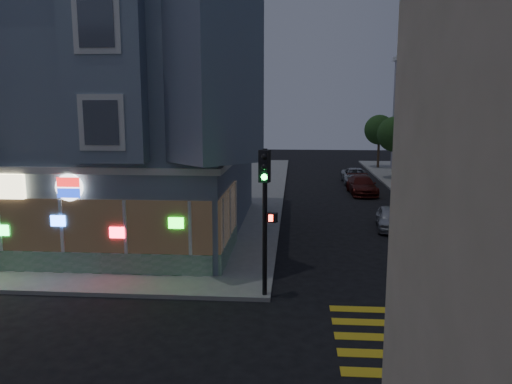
# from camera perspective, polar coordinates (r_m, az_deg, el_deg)

# --- Properties ---
(ground) EXTENTS (120.00, 120.00, 0.00)m
(ground) POSITION_cam_1_polar(r_m,az_deg,el_deg) (15.23, -10.51, -14.82)
(ground) COLOR black
(ground) RESTS_ON ground
(sidewalk_nw) EXTENTS (33.00, 42.00, 0.15)m
(sidewalk_nw) POSITION_cam_1_polar(r_m,az_deg,el_deg) (40.72, -20.64, 0.36)
(sidewalk_nw) COLOR gray
(sidewalk_nw) RESTS_ON ground
(corner_building) EXTENTS (14.60, 14.60, 11.40)m
(corner_building) POSITION_cam_1_polar(r_m,az_deg,el_deg) (26.22, -17.52, 8.28)
(corner_building) COLOR slate
(corner_building) RESTS_ON sidewalk_nw
(row_house_c) EXTENTS (12.00, 8.60, 9.00)m
(row_house_c) POSITION_cam_1_polar(r_m,az_deg,el_deg) (41.50, 26.97, 6.46)
(row_house_c) COLOR beige
(row_house_c) RESTS_ON sidewalk_ne
(row_house_d) EXTENTS (12.00, 8.60, 10.50)m
(row_house_d) POSITION_cam_1_polar(r_m,az_deg,el_deg) (49.92, 23.12, 7.98)
(row_house_d) COLOR #9B95A4
(row_house_d) RESTS_ON sidewalk_ne
(utility_pole) EXTENTS (2.20, 0.30, 9.00)m
(utility_pole) POSITION_cam_1_polar(r_m,az_deg,el_deg) (38.29, 17.07, 7.11)
(utility_pole) COLOR #4C3826
(utility_pole) RESTS_ON sidewalk_ne
(street_tree_near) EXTENTS (3.00, 3.00, 5.30)m
(street_tree_near) POSITION_cam_1_polar(r_m,az_deg,el_deg) (44.24, 15.59, 6.37)
(street_tree_near) COLOR #4C3826
(street_tree_near) RESTS_ON sidewalk_ne
(street_tree_far) EXTENTS (3.00, 3.00, 5.30)m
(street_tree_far) POSITION_cam_1_polar(r_m,az_deg,el_deg) (52.10, 13.92, 6.90)
(street_tree_far) COLOR #4C3826
(street_tree_far) RESTS_ON sidewalk_ne
(running_child) EXTENTS (0.55, 0.37, 1.47)m
(running_child) POSITION_cam_1_polar(r_m,az_deg,el_deg) (14.67, 20.34, -13.14)
(running_child) COLOR #CBBC67
(running_child) RESTS_ON ground
(pedestrian_a) EXTENTS (1.05, 0.93, 1.80)m
(pedestrian_a) POSITION_cam_1_polar(r_m,az_deg,el_deg) (29.98, 22.39, -1.04)
(pedestrian_a) COLOR black
(pedestrian_a) RESTS_ON sidewalk_ne
(pedestrian_b) EXTENTS (0.95, 0.61, 1.50)m
(pedestrian_b) POSITION_cam_1_polar(r_m,az_deg,el_deg) (36.33, 16.43, 0.83)
(pedestrian_b) COLOR #25232B
(pedestrian_b) RESTS_ON sidewalk_ne
(parked_car_a) EXTENTS (1.73, 3.57, 1.17)m
(parked_car_a) POSITION_cam_1_polar(r_m,az_deg,el_deg) (26.73, 15.11, -2.90)
(parked_car_a) COLOR #B7BAC0
(parked_car_a) RESTS_ON ground
(parked_car_b) EXTENTS (1.87, 4.39, 1.41)m
(parked_car_b) POSITION_cam_1_polar(r_m,az_deg,el_deg) (32.10, 16.93, -0.68)
(parked_car_b) COLOR #3B3E40
(parked_car_b) RESTS_ON ground
(parked_car_c) EXTENTS (2.04, 4.59, 1.31)m
(parked_car_c) POSITION_cam_1_polar(r_m,az_deg,el_deg) (36.79, 12.01, 0.75)
(parked_car_c) COLOR #521712
(parked_car_c) RESTS_ON ground
(parked_car_d) EXTENTS (2.06, 4.45, 1.24)m
(parked_car_d) POSITION_cam_1_polar(r_m,az_deg,el_deg) (41.92, 11.29, 1.81)
(parked_car_d) COLOR #AEB2B9
(parked_car_d) RESTS_ON ground
(traffic_signal) EXTENTS (0.61, 0.54, 4.83)m
(traffic_signal) POSITION_cam_1_polar(r_m,az_deg,el_deg) (15.83, 1.07, -0.71)
(traffic_signal) COLOR black
(traffic_signal) RESTS_ON sidewalk_nw
(fire_hydrant) EXTENTS (0.45, 0.26, 0.78)m
(fire_hydrant) POSITION_cam_1_polar(r_m,az_deg,el_deg) (28.34, 21.66, -2.60)
(fire_hydrant) COLOR silver
(fire_hydrant) RESTS_ON sidewalk_ne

